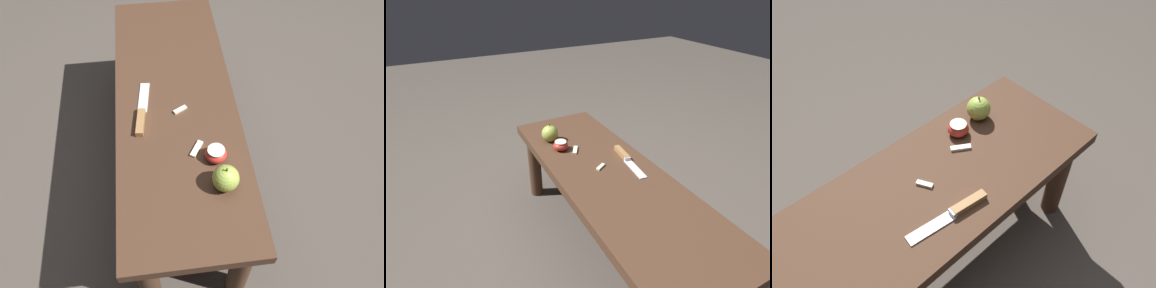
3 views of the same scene
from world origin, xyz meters
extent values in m
plane|color=#4C443D|center=(0.00, 0.00, 0.00)|extent=(8.00, 8.00, 0.00)
cube|color=#472D1E|center=(0.00, 0.00, 0.39)|extent=(1.16, 0.40, 0.04)
cylinder|color=#472D1E|center=(0.52, -0.14, 0.19)|extent=(0.07, 0.07, 0.37)
cylinder|color=#472D1E|center=(0.52, 0.14, 0.19)|extent=(0.07, 0.07, 0.37)
cube|color=silver|center=(-0.02, -0.11, 0.41)|extent=(0.14, 0.05, 0.00)
cube|color=silver|center=(0.05, -0.11, 0.42)|extent=(0.02, 0.03, 0.02)
cube|color=#9E7042|center=(0.10, -0.12, 0.42)|extent=(0.11, 0.04, 0.02)
sphere|color=#9EB747|center=(0.36, 0.11, 0.45)|extent=(0.08, 0.08, 0.08)
cylinder|color=#4C3319|center=(0.36, 0.11, 0.49)|extent=(0.01, 0.01, 0.01)
ellipsoid|color=red|center=(0.26, 0.10, 0.43)|extent=(0.07, 0.07, 0.04)
cylinder|color=silver|center=(0.26, 0.10, 0.45)|extent=(0.05, 0.05, 0.00)
cube|color=silver|center=(0.06, 0.01, 0.42)|extent=(0.04, 0.05, 0.01)
cube|color=silver|center=(0.22, 0.04, 0.42)|extent=(0.06, 0.05, 0.01)
camera|label=1|loc=(0.89, -0.05, 1.33)|focal=35.00mm
camera|label=2|loc=(-0.80, 0.55, 1.09)|focal=28.00mm
camera|label=3|loc=(-0.29, -0.52, 1.25)|focal=35.00mm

